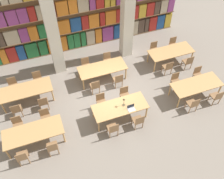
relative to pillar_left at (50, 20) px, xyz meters
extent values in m
plane|color=gray|center=(1.88, -2.78, -3.00)|extent=(40.00, 40.00, 0.00)
cube|color=brown|center=(1.88, 1.51, -0.25)|extent=(11.09, 0.06, 5.50)
cube|color=brown|center=(1.88, 1.51, -2.98)|extent=(11.09, 0.35, 0.03)
cube|color=orange|center=(-2.67, 1.47, -2.51)|extent=(0.33, 0.20, 0.93)
cube|color=maroon|center=(-2.23, 1.47, -2.51)|extent=(0.49, 0.20, 0.93)
cube|color=navy|center=(-1.76, 1.47, -2.51)|extent=(0.40, 0.20, 0.93)
cube|color=#236B38|center=(-1.18, 1.47, -2.51)|extent=(0.64, 0.20, 0.93)
cube|color=#236B38|center=(-0.57, 1.47, -2.51)|extent=(0.44, 0.20, 0.93)
cube|color=orange|center=(-0.12, 1.47, -2.51)|extent=(0.36, 0.20, 0.93)
cube|color=orange|center=(0.45, 1.47, -2.51)|extent=(0.63, 0.20, 0.93)
cube|color=#236B38|center=(0.99, 1.47, -2.51)|extent=(0.32, 0.20, 0.93)
cube|color=#236B38|center=(1.35, 1.47, -2.51)|extent=(0.34, 0.20, 0.93)
cube|color=#236B38|center=(1.73, 1.47, -2.51)|extent=(0.27, 0.20, 0.93)
cube|color=tan|center=(2.16, 1.47, -2.51)|extent=(0.48, 0.20, 0.93)
cube|color=orange|center=(2.63, 1.47, -2.51)|extent=(0.36, 0.20, 0.93)
cube|color=#84387A|center=(3.21, 1.47, -2.51)|extent=(0.65, 0.20, 0.93)
cube|color=navy|center=(3.86, 1.47, -2.51)|extent=(0.54, 0.20, 0.93)
cube|color=#236B38|center=(4.36, 1.47, -2.51)|extent=(0.34, 0.20, 0.93)
cube|color=tan|center=(4.86, 1.47, -2.51)|extent=(0.54, 0.20, 0.93)
cube|color=#47382D|center=(5.34, 1.47, -2.51)|extent=(0.39, 0.20, 0.93)
cube|color=#47382D|center=(5.72, 1.47, -2.51)|extent=(0.25, 0.20, 0.93)
cube|color=maroon|center=(6.13, 1.47, -2.51)|extent=(0.48, 0.20, 0.93)
cube|color=navy|center=(6.65, 1.47, -2.51)|extent=(0.49, 0.20, 0.93)
cube|color=#B7932D|center=(7.16, 1.47, -2.51)|extent=(0.42, 0.20, 0.93)
cube|color=brown|center=(1.88, 1.51, -1.89)|extent=(11.09, 0.35, 0.03)
cube|color=#47382D|center=(-2.47, 1.47, -1.47)|extent=(0.28, 0.20, 0.81)
cube|color=tan|center=(-1.93, 1.47, -1.47)|extent=(0.69, 0.20, 0.81)
cube|color=#84387A|center=(-1.34, 1.47, -1.47)|extent=(0.44, 0.20, 0.81)
cube|color=orange|center=(-0.87, 1.47, -1.47)|extent=(0.45, 0.20, 0.81)
cube|color=#236B38|center=(-0.33, 1.47, -1.47)|extent=(0.54, 0.20, 0.81)
cube|color=#236B38|center=(0.18, 1.47, -1.47)|extent=(0.36, 0.20, 0.81)
cube|color=orange|center=(0.72, 1.47, -1.47)|extent=(0.67, 0.20, 0.81)
cube|color=navy|center=(1.39, 1.47, -1.47)|extent=(0.57, 0.20, 0.81)
cube|color=maroon|center=(1.91, 1.47, -1.47)|extent=(0.37, 0.20, 0.81)
cube|color=orange|center=(2.41, 1.47, -1.47)|extent=(0.56, 0.20, 0.81)
cube|color=maroon|center=(2.91, 1.47, -1.47)|extent=(0.27, 0.20, 0.81)
cube|color=orange|center=(3.38, 1.47, -1.47)|extent=(0.61, 0.20, 0.81)
cube|color=maroon|center=(3.94, 1.47, -1.47)|extent=(0.46, 0.20, 0.81)
cube|color=#236B38|center=(4.44, 1.47, -1.47)|extent=(0.44, 0.20, 0.81)
cube|color=maroon|center=(4.90, 1.47, -1.47)|extent=(0.33, 0.20, 0.81)
cube|color=#B7932D|center=(5.32, 1.47, -1.47)|extent=(0.45, 0.20, 0.81)
cube|color=maroon|center=(5.83, 1.47, -1.47)|extent=(0.47, 0.20, 0.81)
cube|color=#47382D|center=(6.26, 1.47, -1.47)|extent=(0.34, 0.20, 0.81)
cube|color=tan|center=(6.72, 1.47, -1.47)|extent=(0.44, 0.20, 0.81)
cube|color=#84387A|center=(7.17, 1.47, -1.47)|extent=(0.40, 0.20, 0.81)
cube|color=brown|center=(1.88, 1.51, -0.78)|extent=(11.09, 0.35, 0.03)
cube|color=#84387A|center=(-1.63, 1.47, -0.38)|extent=(0.50, 0.20, 0.77)
cube|color=#84387A|center=(-1.12, 1.47, -0.38)|extent=(0.47, 0.20, 0.77)
cube|color=maroon|center=(-0.68, 1.47, -0.38)|extent=(0.35, 0.20, 0.77)
cube|color=tan|center=(-0.31, 1.47, -0.38)|extent=(0.31, 0.20, 0.77)
cube|color=maroon|center=(0.18, 1.47, -0.38)|extent=(0.57, 0.20, 0.77)
cube|color=orange|center=(0.81, 1.47, -0.38)|extent=(0.57, 0.20, 0.77)
cube|color=orange|center=(1.36, 1.47, -0.38)|extent=(0.44, 0.20, 0.77)
cube|color=tan|center=(1.90, 1.47, -0.38)|extent=(0.56, 0.20, 0.77)
cube|color=#84387A|center=(2.39, 1.47, -0.38)|extent=(0.31, 0.20, 0.77)
cube|color=maroon|center=(2.80, 1.47, -0.38)|extent=(0.42, 0.20, 0.77)
cube|color=#B7932D|center=(3.20, 1.47, -0.38)|extent=(0.28, 0.20, 0.77)
cube|color=beige|center=(0.00, 0.00, 0.00)|extent=(0.56, 0.56, 6.00)
cube|color=beige|center=(3.76, 0.00, 0.00)|extent=(0.56, 0.56, 6.00)
cube|color=tan|center=(-1.86, -3.98, -2.25)|extent=(2.38, 0.97, 0.04)
cylinder|color=tan|center=(-2.97, -4.39, -2.63)|extent=(0.07, 0.07, 0.73)
cylinder|color=tan|center=(-0.75, -4.39, -2.63)|extent=(0.07, 0.07, 0.73)
cylinder|color=tan|center=(-2.97, -3.57, -2.63)|extent=(0.07, 0.07, 0.73)
cylinder|color=tan|center=(-0.75, -3.57, -2.63)|extent=(0.07, 0.07, 0.73)
cylinder|color=olive|center=(-2.62, -4.52, -2.79)|extent=(0.04, 0.04, 0.42)
cylinder|color=olive|center=(-2.26, -4.52, -2.79)|extent=(0.04, 0.04, 0.42)
cylinder|color=olive|center=(-2.62, -4.86, -2.79)|extent=(0.04, 0.04, 0.42)
cylinder|color=olive|center=(-2.26, -4.86, -2.79)|extent=(0.04, 0.04, 0.42)
cube|color=olive|center=(-2.44, -4.69, -2.56)|extent=(0.42, 0.40, 0.04)
cube|color=olive|center=(-2.44, -4.87, -2.33)|extent=(0.40, 0.03, 0.42)
cylinder|color=olive|center=(-2.26, -3.44, -2.79)|extent=(0.04, 0.04, 0.42)
cylinder|color=olive|center=(-2.62, -3.44, -2.79)|extent=(0.04, 0.04, 0.42)
cylinder|color=olive|center=(-2.26, -3.10, -2.79)|extent=(0.04, 0.04, 0.42)
cylinder|color=olive|center=(-2.62, -3.10, -2.79)|extent=(0.04, 0.04, 0.42)
cube|color=olive|center=(-2.44, -3.27, -2.56)|extent=(0.42, 0.40, 0.04)
cube|color=olive|center=(-2.44, -3.09, -2.33)|extent=(0.40, 0.03, 0.42)
cylinder|color=olive|center=(-1.46, -4.52, -2.79)|extent=(0.04, 0.04, 0.42)
cylinder|color=olive|center=(-1.10, -4.52, -2.79)|extent=(0.04, 0.04, 0.42)
cylinder|color=olive|center=(-1.46, -4.86, -2.79)|extent=(0.04, 0.04, 0.42)
cylinder|color=olive|center=(-1.10, -4.86, -2.79)|extent=(0.04, 0.04, 0.42)
cube|color=olive|center=(-1.28, -4.69, -2.56)|extent=(0.42, 0.40, 0.04)
cube|color=olive|center=(-1.28, -4.87, -2.33)|extent=(0.40, 0.03, 0.42)
cylinder|color=olive|center=(-1.10, -3.44, -2.79)|extent=(0.04, 0.04, 0.42)
cylinder|color=olive|center=(-1.46, -3.44, -2.79)|extent=(0.04, 0.04, 0.42)
cylinder|color=olive|center=(-1.10, -3.10, -2.79)|extent=(0.04, 0.04, 0.42)
cylinder|color=olive|center=(-1.46, -3.10, -2.79)|extent=(0.04, 0.04, 0.42)
cube|color=olive|center=(-1.28, -3.27, -2.56)|extent=(0.42, 0.40, 0.04)
cube|color=olive|center=(-1.28, -3.09, -2.33)|extent=(0.40, 0.03, 0.42)
cube|color=tan|center=(1.85, -4.00, -2.25)|extent=(2.38, 0.97, 0.04)
cylinder|color=tan|center=(0.74, -4.40, -2.63)|extent=(0.07, 0.07, 0.73)
cylinder|color=tan|center=(2.95, -4.40, -2.63)|extent=(0.07, 0.07, 0.73)
cylinder|color=tan|center=(0.74, -3.59, -2.63)|extent=(0.07, 0.07, 0.73)
cylinder|color=tan|center=(2.95, -3.59, -2.63)|extent=(0.07, 0.07, 0.73)
cylinder|color=olive|center=(1.06, -4.53, -2.79)|extent=(0.04, 0.04, 0.42)
cylinder|color=olive|center=(1.42, -4.53, -2.79)|extent=(0.04, 0.04, 0.42)
cylinder|color=olive|center=(1.06, -4.87, -2.79)|extent=(0.04, 0.04, 0.42)
cylinder|color=olive|center=(1.42, -4.87, -2.79)|extent=(0.04, 0.04, 0.42)
cube|color=olive|center=(1.24, -4.70, -2.56)|extent=(0.42, 0.40, 0.04)
cube|color=olive|center=(1.24, -4.89, -2.33)|extent=(0.40, 0.03, 0.42)
cylinder|color=olive|center=(1.42, -3.46, -2.79)|extent=(0.04, 0.04, 0.42)
cylinder|color=olive|center=(1.06, -3.46, -2.79)|extent=(0.04, 0.04, 0.42)
cylinder|color=olive|center=(1.42, -3.12, -2.79)|extent=(0.04, 0.04, 0.42)
cylinder|color=olive|center=(1.06, -3.12, -2.79)|extent=(0.04, 0.04, 0.42)
cube|color=olive|center=(1.24, -3.29, -2.56)|extent=(0.42, 0.40, 0.04)
cube|color=olive|center=(1.24, -3.11, -2.33)|extent=(0.40, 0.03, 0.42)
cylinder|color=olive|center=(2.21, -4.53, -2.79)|extent=(0.04, 0.04, 0.42)
cylinder|color=olive|center=(2.57, -4.53, -2.79)|extent=(0.04, 0.04, 0.42)
cylinder|color=olive|center=(2.21, -4.87, -2.79)|extent=(0.04, 0.04, 0.42)
cylinder|color=olive|center=(2.57, -4.87, -2.79)|extent=(0.04, 0.04, 0.42)
cube|color=olive|center=(2.39, -4.70, -2.56)|extent=(0.42, 0.40, 0.04)
cube|color=olive|center=(2.39, -4.89, -2.33)|extent=(0.40, 0.03, 0.42)
cylinder|color=olive|center=(2.57, -3.46, -2.79)|extent=(0.04, 0.04, 0.42)
cylinder|color=olive|center=(2.21, -3.46, -2.79)|extent=(0.04, 0.04, 0.42)
cylinder|color=olive|center=(2.57, -3.12, -2.79)|extent=(0.04, 0.04, 0.42)
cylinder|color=olive|center=(2.21, -3.12, -2.79)|extent=(0.04, 0.04, 0.42)
cube|color=olive|center=(2.39, -3.29, -2.56)|extent=(0.42, 0.40, 0.04)
cube|color=olive|center=(2.39, -3.11, -2.33)|extent=(0.40, 0.03, 0.42)
cylinder|color=brown|center=(2.02, -3.98, -2.22)|extent=(0.14, 0.14, 0.01)
cylinder|color=brown|center=(2.02, -3.98, -2.04)|extent=(0.02, 0.02, 0.35)
cone|color=brown|center=(2.02, -3.98, -1.83)|extent=(0.11, 0.11, 0.07)
cube|color=silver|center=(2.24, -4.32, -2.22)|extent=(0.32, 0.22, 0.01)
cube|color=black|center=(2.24, -4.21, -2.12)|extent=(0.32, 0.01, 0.20)
cube|color=tan|center=(5.67, -4.02, -2.25)|extent=(2.38, 0.97, 0.04)
cylinder|color=tan|center=(4.56, -4.42, -2.63)|extent=(0.07, 0.07, 0.73)
cylinder|color=tan|center=(6.77, -4.42, -2.63)|extent=(0.07, 0.07, 0.73)
cylinder|color=tan|center=(4.56, -3.61, -2.63)|extent=(0.07, 0.07, 0.73)
cylinder|color=tan|center=(6.77, -3.61, -2.63)|extent=(0.07, 0.07, 0.73)
cylinder|color=olive|center=(4.88, -4.55, -2.79)|extent=(0.04, 0.04, 0.42)
cylinder|color=olive|center=(5.24, -4.55, -2.79)|extent=(0.04, 0.04, 0.42)
cylinder|color=olive|center=(4.88, -4.89, -2.79)|extent=(0.04, 0.04, 0.42)
cylinder|color=olive|center=(5.24, -4.89, -2.79)|extent=(0.04, 0.04, 0.42)
cube|color=olive|center=(5.06, -4.72, -2.56)|extent=(0.42, 0.40, 0.04)
cube|color=olive|center=(5.06, -4.91, -2.33)|extent=(0.40, 0.03, 0.42)
cylinder|color=olive|center=(5.24, -3.48, -2.79)|extent=(0.04, 0.04, 0.42)
cylinder|color=olive|center=(4.88, -3.48, -2.79)|extent=(0.04, 0.04, 0.42)
cylinder|color=olive|center=(5.24, -3.14, -2.79)|extent=(0.04, 0.04, 0.42)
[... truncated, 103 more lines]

